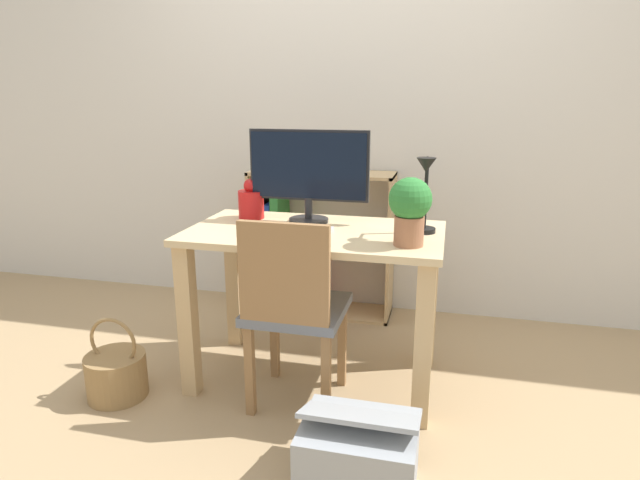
% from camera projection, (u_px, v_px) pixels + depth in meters
% --- Properties ---
extents(ground_plane, '(10.00, 10.00, 0.00)m').
position_uv_depth(ground_plane, '(315.00, 377.00, 2.55)').
color(ground_plane, tan).
extents(wall_back, '(8.00, 0.05, 2.60)m').
position_uv_depth(wall_back, '(356.00, 95.00, 3.12)').
color(wall_back, silver).
rests_on(wall_back, ground_plane).
extents(desk, '(1.12, 0.63, 0.73)m').
position_uv_depth(desk, '(315.00, 264.00, 2.40)').
color(desk, '#D8BC8C').
rests_on(desk, ground_plane).
extents(monitor, '(0.56, 0.19, 0.43)m').
position_uv_depth(monitor, '(309.00, 170.00, 2.45)').
color(monitor, '#232326').
rests_on(monitor, desk).
extents(keyboard, '(0.35, 0.14, 0.02)m').
position_uv_depth(keyboard, '(291.00, 229.00, 2.34)').
color(keyboard, '#B2B2B7').
rests_on(keyboard, desk).
extents(vase, '(0.12, 0.12, 0.19)m').
position_uv_depth(vase, '(251.00, 202.00, 2.57)').
color(vase, red).
rests_on(vase, desk).
extents(desk_lamp, '(0.10, 0.19, 0.33)m').
position_uv_depth(desk_lamp, '(425.00, 188.00, 2.22)').
color(desk_lamp, black).
rests_on(desk_lamp, desk).
extents(potted_plant, '(0.17, 0.17, 0.27)m').
position_uv_depth(potted_plant, '(410.00, 207.00, 2.08)').
color(potted_plant, '#9E6647').
rests_on(potted_plant, desk).
extents(chair, '(0.40, 0.40, 0.85)m').
position_uv_depth(chair, '(293.00, 306.00, 2.20)').
color(chair, slate).
rests_on(chair, ground_plane).
extents(bookshelf, '(0.85, 0.28, 0.87)m').
position_uv_depth(bookshelf, '(297.00, 255.00, 3.28)').
color(bookshelf, tan).
rests_on(bookshelf, ground_plane).
extents(basket, '(0.26, 0.26, 0.38)m').
position_uv_depth(basket, '(116.00, 374.00, 2.37)').
color(basket, '#997547').
rests_on(basket, ground_plane).
extents(storage_box, '(0.39, 0.36, 0.32)m').
position_uv_depth(storage_box, '(359.00, 455.00, 1.80)').
color(storage_box, '#999EA3').
rests_on(storage_box, ground_plane).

